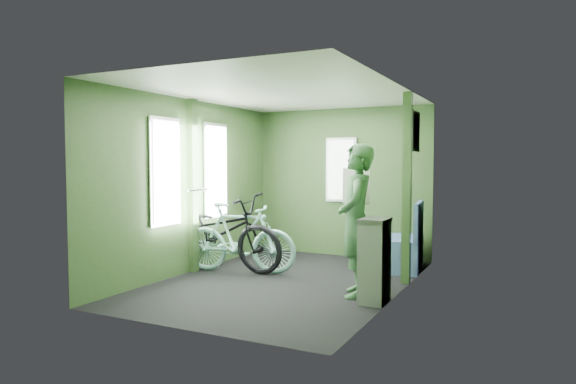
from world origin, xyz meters
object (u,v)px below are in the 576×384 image
(bicycle_black, at_px, (218,270))
(waste_box, at_px, (374,261))
(bicycle_mint, at_px, (239,273))
(passenger, at_px, (356,220))
(bench_seat, at_px, (404,250))

(bicycle_black, height_order, waste_box, waste_box)
(bicycle_black, distance_m, bicycle_mint, 0.35)
(passenger, height_order, bench_seat, passenger)
(bicycle_black, height_order, bicycle_mint, bicycle_black)
(bicycle_black, bearing_deg, passenger, -100.88)
(passenger, height_order, waste_box, passenger)
(bicycle_mint, relative_size, waste_box, 1.76)
(bicycle_black, height_order, passenger, passenger)
(bench_seat, bearing_deg, bicycle_mint, -155.50)
(waste_box, relative_size, bench_seat, 0.95)
(passenger, bearing_deg, bicycle_mint, -122.89)
(bicycle_mint, relative_size, bench_seat, 1.66)
(waste_box, distance_m, bench_seat, 1.80)
(bicycle_mint, bearing_deg, bicycle_black, 73.27)
(bicycle_mint, bearing_deg, waste_box, -119.08)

